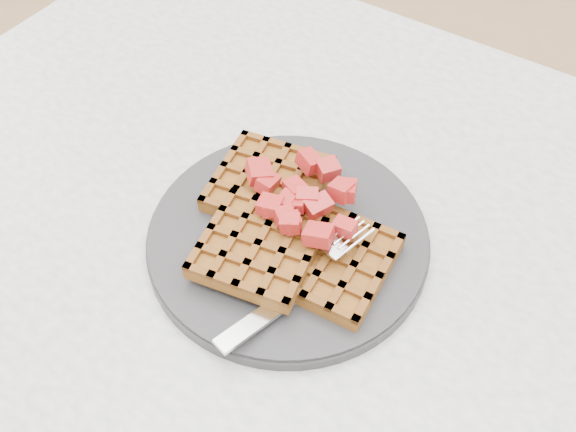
{
  "coord_description": "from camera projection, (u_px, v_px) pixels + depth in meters",
  "views": [
    {
      "loc": [
        0.09,
        -0.3,
        1.24
      ],
      "look_at": [
        -0.11,
        0.0,
        0.79
      ],
      "focal_mm": 40.0,
      "sensor_mm": 36.0,
      "label": 1
    }
  ],
  "objects": [
    {
      "name": "table",
      "position": [
        376.0,
        359.0,
        0.66
      ],
      "size": [
        1.2,
        0.8,
        0.75
      ],
      "color": "silver",
      "rests_on": "ground"
    },
    {
      "name": "plate",
      "position": [
        288.0,
        238.0,
        0.6
      ],
      "size": [
        0.27,
        0.27,
        0.02
      ],
      "primitive_type": "cylinder",
      "color": "#242427",
      "rests_on": "table"
    },
    {
      "name": "waffles",
      "position": [
        286.0,
        228.0,
        0.59
      ],
      "size": [
        0.21,
        0.19,
        0.03
      ],
      "color": "brown",
      "rests_on": "plate"
    },
    {
      "name": "strawberry_pile",
      "position": [
        288.0,
        206.0,
        0.57
      ],
      "size": [
        0.15,
        0.15,
        0.02
      ],
      "primitive_type": null,
      "color": "maroon",
      "rests_on": "waffles"
    },
    {
      "name": "fork",
      "position": [
        307.0,
        282.0,
        0.55
      ],
      "size": [
        0.07,
        0.18,
        0.02
      ],
      "primitive_type": null,
      "rotation": [
        0.0,
        0.0,
        -0.25
      ],
      "color": "silver",
      "rests_on": "plate"
    }
  ]
}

